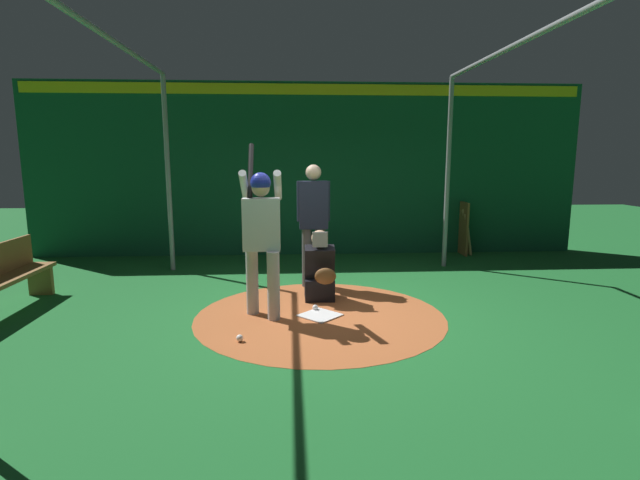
# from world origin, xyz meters

# --- Properties ---
(ground_plane) EXTENTS (26.84, 26.84, 0.00)m
(ground_plane) POSITION_xyz_m (0.00, 0.00, 0.00)
(ground_plane) COLOR #1E6B2D
(dirt_circle) EXTENTS (3.06, 3.06, 0.01)m
(dirt_circle) POSITION_xyz_m (0.00, 0.00, 0.00)
(dirt_circle) COLOR #B76033
(dirt_circle) RESTS_ON ground
(home_plate) EXTENTS (0.59, 0.59, 0.01)m
(home_plate) POSITION_xyz_m (0.00, 0.00, 0.01)
(home_plate) COLOR white
(home_plate) RESTS_ON dirt_circle
(batter) EXTENTS (0.68, 0.49, 2.10)m
(batter) POSITION_xyz_m (-0.05, -0.70, 1.07)
(batter) COLOR #B3B3B7
(batter) RESTS_ON ground
(catcher) EXTENTS (0.58, 0.40, 0.97)m
(catcher) POSITION_xyz_m (-0.70, 0.04, 0.38)
(catcher) COLOR black
(catcher) RESTS_ON ground
(umpire) EXTENTS (0.23, 0.49, 1.82)m
(umpire) POSITION_xyz_m (-1.41, -0.01, 1.03)
(umpire) COLOR #4C4C51
(umpire) RESTS_ON ground
(back_wall) EXTENTS (0.23, 10.84, 3.35)m
(back_wall) POSITION_xyz_m (-3.96, 0.00, 1.69)
(back_wall) COLOR #145133
(back_wall) RESTS_ON ground
(cage_frame) EXTENTS (5.35, 4.87, 3.30)m
(cage_frame) POSITION_xyz_m (0.00, 0.00, 2.26)
(cage_frame) COLOR gray
(cage_frame) RESTS_ON ground
(bat_rack) EXTENTS (0.58, 0.20, 1.05)m
(bat_rack) POSITION_xyz_m (-3.71, 3.12, 0.49)
(bat_rack) COLOR olive
(bat_rack) RESTS_ON ground
(bench) EXTENTS (1.77, 0.36, 0.85)m
(bench) POSITION_xyz_m (-0.43, -3.95, 0.45)
(bench) COLOR olive
(bench) RESTS_ON ground
(baseball_0) EXTENTS (0.07, 0.07, 0.07)m
(baseball_0) POSITION_xyz_m (0.79, -0.90, 0.04)
(baseball_0) COLOR white
(baseball_0) RESTS_ON dirt_circle
(baseball_1) EXTENTS (0.07, 0.07, 0.07)m
(baseball_1) POSITION_xyz_m (-0.21, -0.05, 0.04)
(baseball_1) COLOR white
(baseball_1) RESTS_ON dirt_circle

